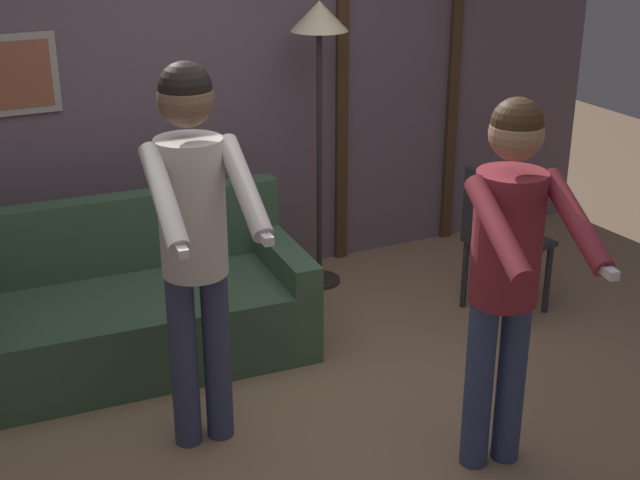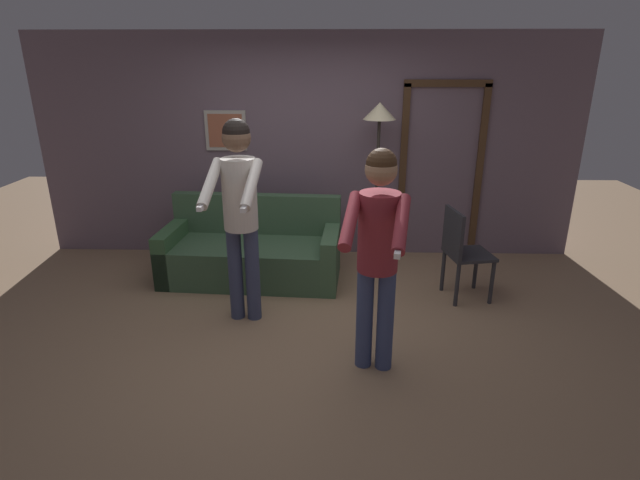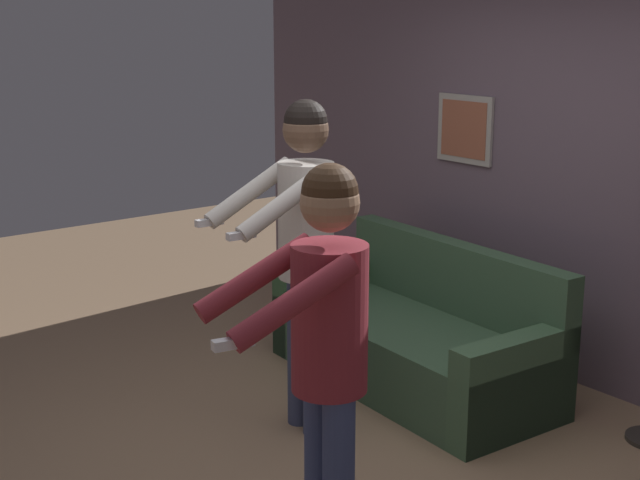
# 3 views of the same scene
# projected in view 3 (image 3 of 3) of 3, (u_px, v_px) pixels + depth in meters

# --- Properties ---
(ground_plane) EXTENTS (12.00, 12.00, 0.00)m
(ground_plane) POSITION_uv_depth(u_px,v_px,m) (337.00, 472.00, 4.53)
(ground_plane) COLOR #9D7C5C
(back_wall_assembly) EXTENTS (6.40, 0.10, 2.60)m
(back_wall_assembly) POSITION_uv_depth(u_px,v_px,m) (589.00, 179.00, 5.36)
(back_wall_assembly) COLOR slate
(back_wall_assembly) RESTS_ON ground_plane
(couch) EXTENTS (1.95, 0.97, 0.87)m
(couch) POSITION_uv_depth(u_px,v_px,m) (416.00, 341.00, 5.57)
(couch) COLOR #3E5E41
(couch) RESTS_ON ground_plane
(person_standing_left) EXTENTS (0.47, 0.72, 1.84)m
(person_standing_left) POSITION_uv_depth(u_px,v_px,m) (303.00, 233.00, 4.74)
(person_standing_left) COLOR #3A4262
(person_standing_left) RESTS_ON ground_plane
(person_standing_right) EXTENTS (0.52, 0.72, 1.73)m
(person_standing_right) POSITION_uv_depth(u_px,v_px,m) (325.00, 337.00, 3.44)
(person_standing_right) COLOR #3C4875
(person_standing_right) RESTS_ON ground_plane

